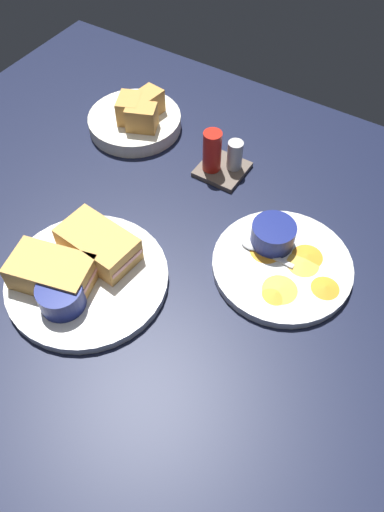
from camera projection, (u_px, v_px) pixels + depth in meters
ground_plane at (119, 242)px, 90.32cm from camera, size 110.00×110.00×3.00cm
plate_sandwich_main at (87, 279)px, 82.59cm from camera, size 26.80×26.80×1.60cm
sandwich_half_near at (98, 244)px, 82.95cm from camera, size 13.91×8.91×4.80cm
sandwich_half_far at (52, 272)px, 79.51cm from camera, size 14.56×10.54×4.80cm
ramekin_dark_sauce at (61, 296)px, 76.95cm from camera, size 7.24×7.24×4.26cm
spoon_by_dark_ramekin at (81, 275)px, 81.67cm from camera, size 3.28×9.96×0.80cm
plate_chips_companion at (282, 265)px, 84.25cm from camera, size 23.58×23.58×1.60cm
ramekin_light_gravy at (273, 234)px, 84.50cm from camera, size 7.52×7.52×4.15cm
spoon_by_gravy_ramekin at (257, 248)px, 85.03cm from camera, size 9.90×2.33×0.80cm
plantain_chip_scatter at (292, 271)px, 82.22cm from camera, size 18.63×16.29×0.60cm
bread_basket_rear at (136, 119)px, 105.29cm from camera, size 19.57×19.57×8.09cm
condiment_caddy at (221, 158)px, 96.61cm from camera, size 9.00×9.00×9.50cm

